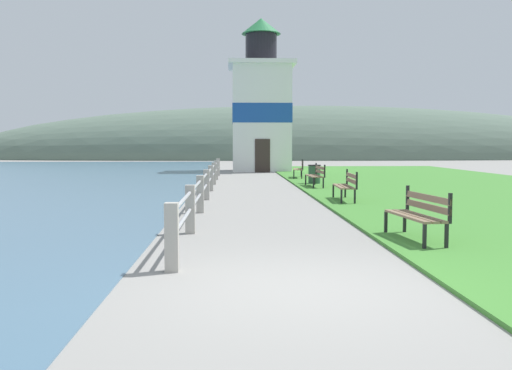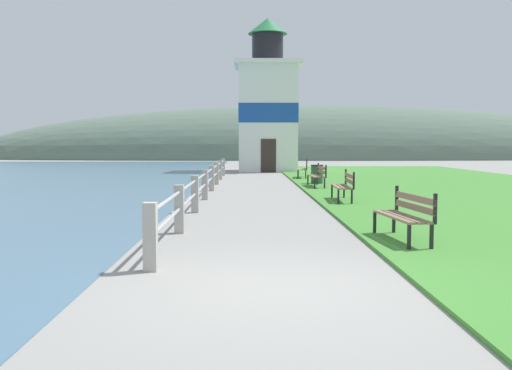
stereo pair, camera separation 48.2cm
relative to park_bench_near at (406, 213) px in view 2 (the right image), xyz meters
The scene contains 10 objects.
ground_plane 3.94m from the park_bench_near, 128.26° to the right, with size 160.00×160.00×0.00m, color gray.
grass_verge 12.21m from the park_bench_near, 64.23° to the left, with size 12.00×42.17×0.06m.
seawall_railing 10.21m from the park_bench_near, 113.32° to the left, with size 0.18×23.08×0.93m.
park_bench_near is the anchor object (origin of this frame).
park_bench_midway 6.85m from the park_bench_near, 89.15° to the left, with size 0.56×1.89×0.94m.
park_bench_far 12.26m from the park_bench_near, 89.99° to the left, with size 0.54×1.87×0.94m.
park_bench_by_lighthouse 18.01m from the park_bench_near, 89.98° to the left, with size 0.64×1.74×0.94m.
lighthouse 26.33m from the park_bench_near, 93.27° to the left, with size 4.07×4.07×9.45m.
trash_bin 13.98m from the park_bench_near, 89.32° to the left, with size 0.54×0.54×0.84m.
distant_hillside 55.33m from the park_bench_near, 84.21° to the left, with size 80.00×16.00×12.00m.
Camera 2 is at (-0.31, -6.63, 1.72)m, focal length 40.00 mm.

